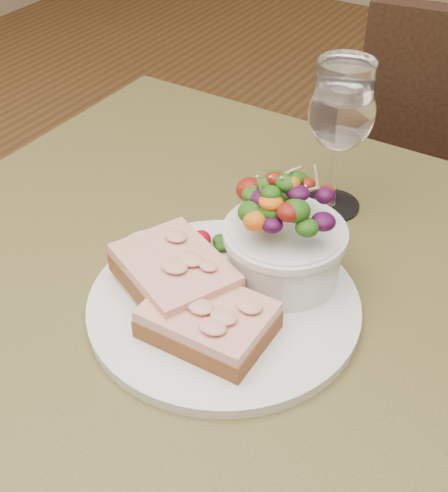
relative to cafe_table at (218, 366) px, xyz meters
The scene contains 8 objects.
cafe_table is the anchor object (origin of this frame).
dinner_plate 0.11m from the cafe_table, 32.86° to the right, with size 0.28×0.28×0.01m, color white.
sandwich_front 0.14m from the cafe_table, 66.21° to the right, with size 0.12×0.09×0.03m.
sandwich_back 0.14m from the cafe_table, 147.85° to the right, with size 0.15×0.13×0.03m.
ramekin 0.15m from the cafe_table, 166.77° to the right, with size 0.07×0.07×0.04m.
salad_bowl 0.19m from the cafe_table, 52.98° to the left, with size 0.12×0.12×0.13m.
garnish 0.14m from the cafe_table, 127.27° to the left, with size 0.05×0.04×0.02m.
wine_glass 0.31m from the cafe_table, 82.70° to the left, with size 0.08×0.08×0.18m.
Camera 1 is at (0.28, -0.44, 1.24)m, focal length 50.00 mm.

